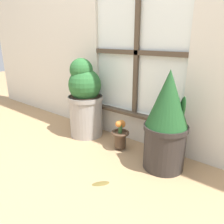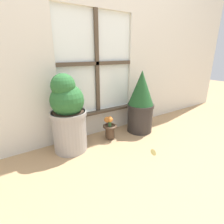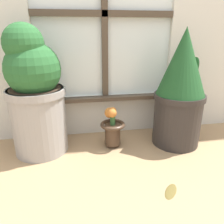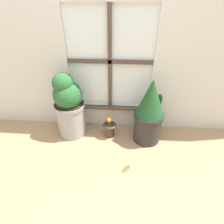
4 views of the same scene
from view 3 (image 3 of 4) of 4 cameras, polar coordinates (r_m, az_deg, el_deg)
ground_plane at (r=0.95m, az=4.78°, el=-22.61°), size 10.00×10.00×0.00m
potted_plant_left at (r=1.23m, az=-19.44°, el=4.61°), size 0.31×0.31×0.69m
potted_plant_right at (r=1.31m, az=17.41°, el=5.48°), size 0.29×0.29×0.67m
flower_vase at (r=1.27m, az=0.06°, el=-3.91°), size 0.14×0.14×0.25m
fallen_leaf at (r=1.03m, az=15.12°, el=-19.25°), size 0.10×0.11×0.01m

